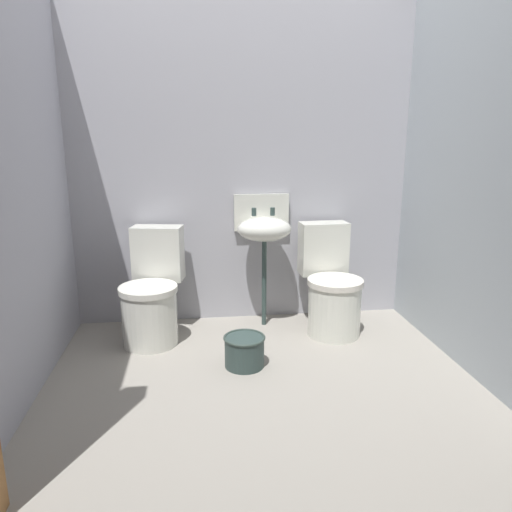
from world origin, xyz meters
name	(u,v)px	position (x,y,z in m)	size (l,w,h in m)	color
ground_plane	(262,387)	(0.00, 0.00, -0.04)	(2.95, 2.52, 0.08)	gray
wall_back	(242,165)	(0.00, 1.11, 1.20)	(2.95, 0.10, 2.40)	#A6A6AF
wall_left	(8,178)	(-1.32, 0.10, 1.20)	(0.10, 2.32, 2.40)	#A4A4B0
wall_right	(482,174)	(1.32, 0.10, 1.20)	(0.10, 2.32, 2.40)	#A4ADB4
toilet_left	(152,296)	(-0.68, 0.71, 0.32)	(0.48, 0.65, 0.78)	silver
toilet_right	(331,289)	(0.62, 0.71, 0.32)	(0.42, 0.61, 0.78)	silver
sink	(264,228)	(0.14, 0.90, 0.75)	(0.42, 0.35, 0.99)	#31413F
bucket	(244,351)	(-0.08, 0.20, 0.10)	(0.26, 0.26, 0.20)	#31413F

